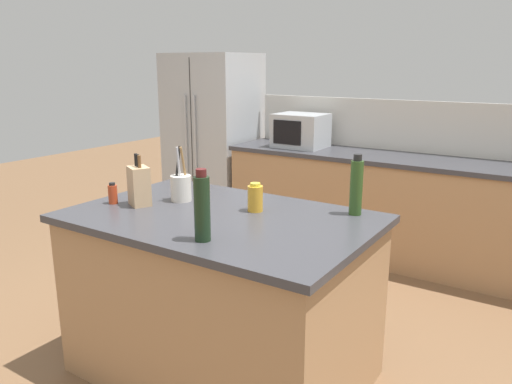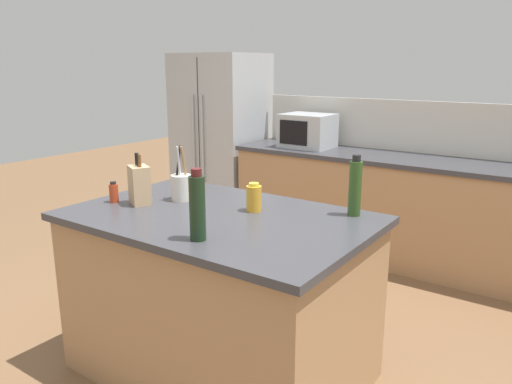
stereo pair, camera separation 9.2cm
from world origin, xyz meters
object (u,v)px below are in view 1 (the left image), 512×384
Objects in this scene: utensil_crock at (181,187)px; spice_jar_paprika at (113,194)px; wine_bottle at (202,207)px; honey_jar at (255,198)px; olive_oil_bottle at (356,186)px; refrigerator at (213,140)px; microwave at (301,131)px; knife_block at (139,186)px.

utensil_crock reaches higher than spice_jar_paprika.
spice_jar_paprika is 0.85m from wine_bottle.
utensil_crock reaches higher than honey_jar.
wine_bottle is at bearing -40.75° from utensil_crock.
olive_oil_bottle is at bearing 24.07° from spice_jar_paprika.
refrigerator is 2.66m from spice_jar_paprika.
olive_oil_bottle is (1.29, -1.80, -0.01)m from microwave.
microwave reaches higher than knife_block.
refrigerator reaches higher than wine_bottle.
olive_oil_bottle is (0.48, 0.24, 0.08)m from honey_jar.
spice_jar_paprika is (-0.15, -0.06, -0.06)m from knife_block.
olive_oil_bottle is 0.98× the size of wine_bottle.
refrigerator reaches higher than spice_jar_paprika.
wine_bottle reaches higher than knife_block.
refrigerator reaches higher than microwave.
refrigerator is at bearing 177.31° from microwave.
utensil_crock is at bearing 139.25° from wine_bottle.
microwave is 2.12m from utensil_crock.
wine_bottle reaches higher than olive_oil_bottle.
knife_block reaches higher than spice_jar_paprika.
microwave is 1.61× the size of knife_block.
utensil_crock reaches higher than microwave.
spice_jar_paprika is 0.37× the size of wine_bottle.
spice_jar_paprika is at bearing -88.81° from microwave.
microwave reaches higher than spice_jar_paprika.
utensil_crock is 0.99× the size of olive_oil_bottle.
refrigerator is at bearing 127.01° from wine_bottle.
refrigerator is 3.91× the size of microwave.
olive_oil_bottle reaches higher than honey_jar.
refrigerator is 14.94× the size of spice_jar_paprika.
spice_jar_paprika is at bearing -138.01° from utensil_crock.
honey_jar is (0.48, 0.06, -0.01)m from utensil_crock.
refrigerator is 3.27m from wine_bottle.
honey_jar is (1.91, -2.09, 0.10)m from refrigerator.
honey_jar is (0.81, -2.03, -0.08)m from microwave.
knife_block is (0.20, -2.29, -0.04)m from microwave.
honey_jar is 1.28× the size of spice_jar_paprika.
refrigerator is 2.83m from honey_jar.
microwave is at bearing 111.77° from honey_jar.
honey_jar is 0.53m from wine_bottle.
knife_block is 0.17m from spice_jar_paprika.
utensil_crock is at bearing -56.30° from refrigerator.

